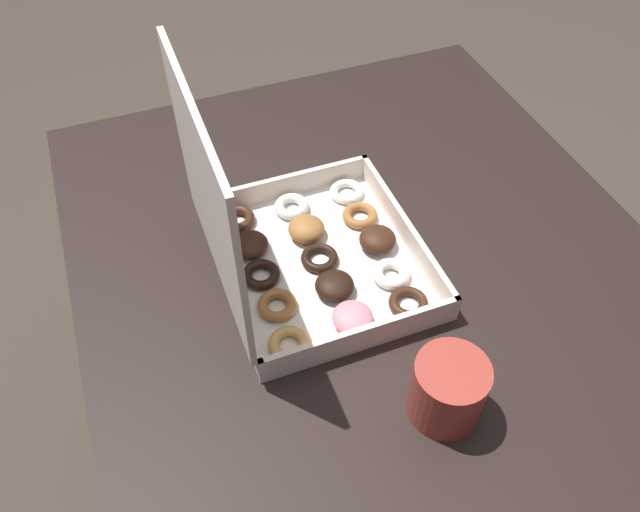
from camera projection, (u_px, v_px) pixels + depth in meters
ground_plane at (349, 471)px, 1.49m from camera, size 8.00×8.00×0.00m
dining_table at (364, 308)px, 1.00m from camera, size 0.95×0.83×0.78m
donut_box at (292, 243)px, 0.84m from camera, size 0.31×0.28×0.32m
coffee_mug at (448, 389)px, 0.71m from camera, size 0.09×0.09×0.09m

